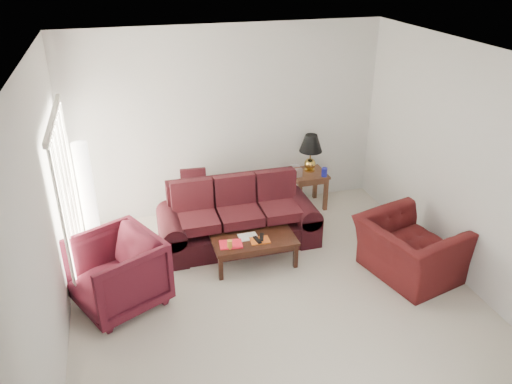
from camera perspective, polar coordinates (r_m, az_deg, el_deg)
floor at (r=6.54m, az=2.07°, el=-11.50°), size 5.00×5.00×0.00m
blinds at (r=6.90m, az=-20.80°, el=-0.62°), size 0.10×2.00×2.16m
sofa at (r=7.29m, az=-2.02°, el=-2.69°), size 2.36×1.15×0.94m
throw_pillow at (r=7.82m, az=-7.16°, el=1.24°), size 0.41×0.23×0.41m
end_table at (r=8.48m, az=5.92°, el=0.34°), size 0.62×0.62×0.62m
table_lamp at (r=8.29m, az=6.25°, el=4.45°), size 0.44×0.44×0.64m
clock at (r=8.13m, az=4.79°, el=2.18°), size 0.15×0.07×0.15m
blue_canister at (r=8.21m, az=7.82°, el=2.26°), size 0.10×0.10×0.15m
picture_frame at (r=8.38m, az=4.46°, el=3.03°), size 0.14×0.17×0.05m
floor_lamp at (r=7.62m, az=-18.76°, el=-0.10°), size 0.34×0.34×1.59m
armchair_left at (r=6.34m, az=-15.65°, el=-8.89°), size 1.34×1.32×0.92m
armchair_right at (r=6.96m, az=17.07°, el=-6.30°), size 1.32×1.43×0.79m
coffee_table at (r=6.97m, az=-0.22°, el=-6.78°), size 1.22×0.74×0.40m
magazine_red at (r=6.74m, az=-2.88°, el=-5.99°), size 0.33×0.26×0.02m
magazine_white at (r=6.90m, az=-0.91°, el=-5.13°), size 0.26×0.20×0.01m
magazine_orange at (r=6.81m, az=0.45°, el=-5.55°), size 0.27×0.21×0.01m
remote_a at (r=6.79m, az=0.15°, el=-5.48°), size 0.08×0.19×0.02m
remote_b at (r=6.85m, az=0.65°, el=-5.16°), size 0.11×0.19×0.02m
yellow_glass at (r=6.64m, az=-3.02°, el=-6.01°), size 0.08×0.08×0.12m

